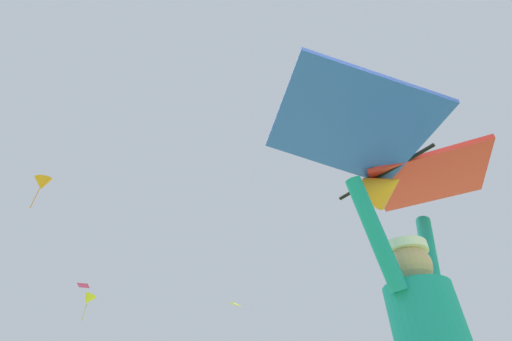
% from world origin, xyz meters
% --- Properties ---
extents(held_stunt_kite, '(1.92, 1.16, 0.41)m').
position_xyz_m(held_stunt_kite, '(-0.22, -0.40, 2.17)').
color(held_stunt_kite, black).
extents(distant_kite_yellow_high_left, '(1.20, 1.17, 0.46)m').
position_xyz_m(distant_kite_yellow_high_left, '(9.55, 23.30, 9.40)').
color(distant_kite_yellow_high_left, yellow).
extents(distant_kite_orange_low_right, '(0.89, 0.90, 1.53)m').
position_xyz_m(distant_kite_orange_low_right, '(-4.21, 12.37, 9.01)').
color(distant_kite_orange_low_right, orange).
extents(distant_kite_yellow_mid_left, '(0.93, 0.83, 1.56)m').
position_xyz_m(distant_kite_yellow_mid_left, '(-0.92, 20.85, 7.38)').
color(distant_kite_yellow_mid_left, yellow).
extents(distant_kite_magenta_low_left, '(0.71, 0.71, 0.11)m').
position_xyz_m(distant_kite_magenta_low_left, '(-1.45, 17.65, 7.08)').
color(distant_kite_magenta_low_left, '#DB2393').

